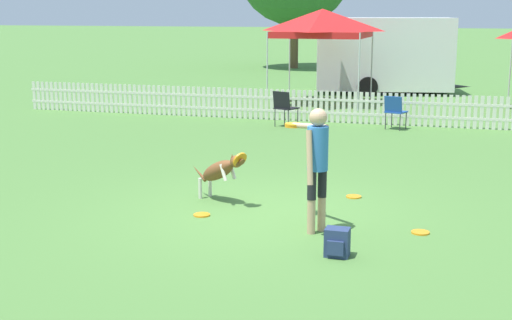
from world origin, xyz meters
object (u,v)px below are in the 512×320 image
object	(u,v)px
frisbee_midfield	(420,232)
backpack_on_grass	(337,243)
equipment_trailer	(383,54)
handler_person	(316,155)
canopy_tent_main	(322,23)
frisbee_near_dog	(202,215)
folding_chair_center	(284,105)
frisbee_near_handler	(354,197)
leaping_dog	(220,170)
folding_chair_blue_left	(395,109)

from	to	relation	value
frisbee_midfield	backpack_on_grass	distance (m)	1.53
equipment_trailer	handler_person	bearing A→B (deg)	-98.25
canopy_tent_main	frisbee_near_dog	bearing A→B (deg)	-85.99
frisbee_near_dog	folding_chair_center	size ratio (longest dim) A/B	0.26
folding_chair_center	handler_person	bearing A→B (deg)	128.46
frisbee_near_handler	frisbee_near_dog	xyz separation A→B (m)	(-1.95, -1.67, 0.00)
frisbee_midfield	frisbee_near_handler	bearing A→B (deg)	125.52
frisbee_near_handler	equipment_trailer	distance (m)	15.15
leaping_dog	backpack_on_grass	size ratio (longest dim) A/B	3.27
handler_person	frisbee_midfield	size ratio (longest dim) A/B	6.91
leaping_dog	frisbee_near_dog	world-z (taller)	leaping_dog
frisbee_near_dog	handler_person	bearing A→B (deg)	-8.59
handler_person	equipment_trailer	distance (m)	16.99
handler_person	folding_chair_blue_left	world-z (taller)	handler_person
frisbee_near_handler	backpack_on_grass	world-z (taller)	backpack_on_grass
folding_chair_blue_left	frisbee_near_dog	bearing A→B (deg)	95.12
leaping_dog	handler_person	bearing A→B (deg)	90.21
handler_person	frisbee_near_handler	size ratio (longest dim) A/B	6.91
equipment_trailer	leaping_dog	bearing A→B (deg)	-104.19
frisbee_midfield	equipment_trailer	distance (m)	16.88
frisbee_midfield	folding_chair_center	world-z (taller)	folding_chair_center
frisbee_near_dog	frisbee_midfield	bearing A→B (deg)	1.05
folding_chair_blue_left	canopy_tent_main	bearing A→B (deg)	-40.67
frisbee_near_handler	equipment_trailer	bearing A→B (deg)	95.20
equipment_trailer	frisbee_near_dog	bearing A→B (deg)	-104.12
backpack_on_grass	leaping_dog	bearing A→B (deg)	138.29
leaping_dog	frisbee_near_handler	bearing A→B (deg)	145.96
handler_person	folding_chair_blue_left	size ratio (longest dim) A/B	1.97
folding_chair_blue_left	folding_chair_center	world-z (taller)	folding_chair_center
leaping_dog	backpack_on_grass	distance (m)	2.95
frisbee_near_dog	equipment_trailer	size ratio (longest dim) A/B	0.04
folding_chair_blue_left	handler_person	bearing A→B (deg)	106.52
backpack_on_grass	canopy_tent_main	bearing A→B (deg)	102.35
equipment_trailer	folding_chair_blue_left	bearing A→B (deg)	-93.13
handler_person	frisbee_near_handler	xyz separation A→B (m)	(0.22, 1.93, -1.04)
leaping_dog	canopy_tent_main	bearing A→B (deg)	-144.14
frisbee_near_dog	frisbee_midfield	xyz separation A→B (m)	(3.10, 0.06, 0.00)
frisbee_midfield	equipment_trailer	size ratio (longest dim) A/B	0.04
canopy_tent_main	equipment_trailer	world-z (taller)	canopy_tent_main
leaping_dog	folding_chair_blue_left	xyz separation A→B (m)	(1.86, 7.77, 0.00)
equipment_trailer	frisbee_near_handler	bearing A→B (deg)	-96.92
handler_person	frisbee_midfield	distance (m)	1.75
frisbee_near_dog	backpack_on_grass	bearing A→B (deg)	-27.91
leaping_dog	folding_chair_center	world-z (taller)	folding_chair_center
backpack_on_grass	folding_chair_center	size ratio (longest dim) A/B	0.38
frisbee_near_handler	frisbee_midfield	bearing A→B (deg)	-54.48
frisbee_near_dog	canopy_tent_main	size ratio (longest dim) A/B	0.08
handler_person	leaping_dog	distance (m)	2.09
frisbee_near_handler	backpack_on_grass	xyz separation A→B (m)	(0.24, -2.83, 0.16)
frisbee_near_dog	equipment_trailer	xyz separation A→B (m)	(0.58, 16.69, 1.40)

